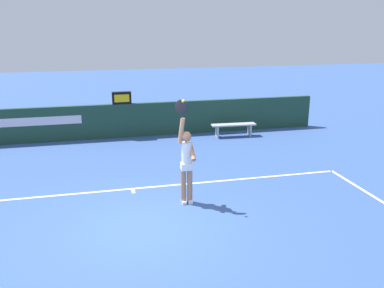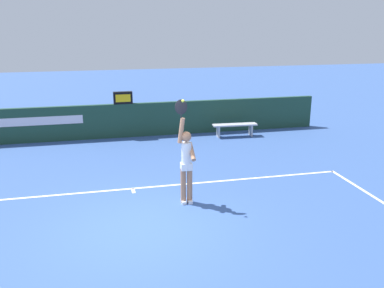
{
  "view_description": "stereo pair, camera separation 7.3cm",
  "coord_description": "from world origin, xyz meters",
  "px_view_note": "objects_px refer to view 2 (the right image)",
  "views": [
    {
      "loc": [
        -0.82,
        -7.81,
        4.1
      ],
      "look_at": [
        1.36,
        1.34,
        1.34
      ],
      "focal_mm": 39.08,
      "sensor_mm": 36.0,
      "label": 1
    },
    {
      "loc": [
        -0.75,
        -7.82,
        4.1
      ],
      "look_at": [
        1.36,
        1.34,
        1.34
      ],
      "focal_mm": 39.08,
      "sensor_mm": 36.0,
      "label": 2
    }
  ],
  "objects_px": {
    "tennis_player": "(186,161)",
    "courtside_bench_near": "(235,127)",
    "tennis_ball": "(183,101)",
    "speed_display": "(123,98)"
  },
  "relations": [
    {
      "from": "speed_display",
      "to": "tennis_ball",
      "type": "distance_m",
      "value": 6.46
    },
    {
      "from": "speed_display",
      "to": "tennis_ball",
      "type": "relative_size",
      "value": 10.55
    },
    {
      "from": "tennis_player",
      "to": "tennis_ball",
      "type": "bearing_deg",
      "value": -130.64
    },
    {
      "from": "tennis_player",
      "to": "tennis_ball",
      "type": "distance_m",
      "value": 1.43
    },
    {
      "from": "tennis_player",
      "to": "courtside_bench_near",
      "type": "xyz_separation_m",
      "value": [
        3.0,
        5.37,
        -0.66
      ]
    },
    {
      "from": "tennis_ball",
      "to": "speed_display",
      "type": "bearing_deg",
      "value": 98.09
    },
    {
      "from": "speed_display",
      "to": "tennis_player",
      "type": "relative_size",
      "value": 0.28
    },
    {
      "from": "speed_display",
      "to": "tennis_ball",
      "type": "xyz_separation_m",
      "value": [
        0.9,
        -6.32,
        0.99
      ]
    },
    {
      "from": "tennis_player",
      "to": "tennis_ball",
      "type": "relative_size",
      "value": 38.25
    },
    {
      "from": "tennis_ball",
      "to": "tennis_player",
      "type": "bearing_deg",
      "value": 49.36
    }
  ]
}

